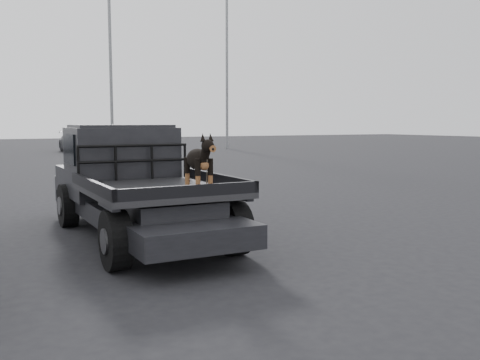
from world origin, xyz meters
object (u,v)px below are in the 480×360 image
floodlight_mid (110,36)px  floodlight_far (227,41)px  flatbed_ute (139,209)px  distant_car_b (79,141)px  dog (198,164)px

floodlight_mid → floodlight_far: floodlight_far is taller
flatbed_ute → distant_car_b: (4.26, 26.21, 0.22)m
dog → floodlight_mid: (5.38, 25.19, 5.55)m
floodlight_far → flatbed_ute: bearing=-119.3°
distant_car_b → floodlight_mid: 6.87m
dog → floodlight_mid: 26.35m
flatbed_ute → floodlight_mid: 25.04m
dog → distant_car_b: dog is taller
floodlight_mid → floodlight_far: size_ratio=0.90×
distant_car_b → floodlight_far: size_ratio=0.34×
dog → distant_car_b: size_ratio=0.16×
floodlight_far → floodlight_mid: bearing=-165.3°
dog → floodlight_far: floodlight_far is taller
flatbed_ute → dog: (0.32, -1.66, 0.83)m
flatbed_ute → floodlight_far: (14.48, 25.84, 7.07)m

